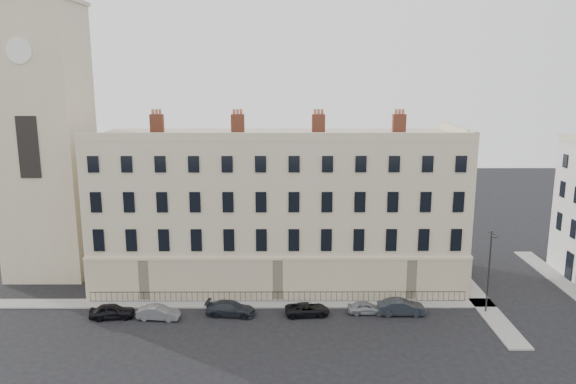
# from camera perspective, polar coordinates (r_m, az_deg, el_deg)

# --- Properties ---
(ground) EXTENTS (160.00, 160.00, 0.00)m
(ground) POSITION_cam_1_polar(r_m,az_deg,el_deg) (48.81, 6.13, -13.57)
(ground) COLOR black
(ground) RESTS_ON ground
(terrace) EXTENTS (36.22, 12.22, 17.00)m
(terrace) POSITION_cam_1_polar(r_m,az_deg,el_deg) (57.31, -0.95, -1.61)
(terrace) COLOR beige
(terrace) RESTS_ON ground
(church_tower) EXTENTS (8.00, 8.13, 44.00)m
(church_tower) POSITION_cam_1_polar(r_m,az_deg,el_deg) (62.84, -23.74, 8.89)
(church_tower) COLOR beige
(church_tower) RESTS_ON ground
(pavement_terrace) EXTENTS (48.00, 2.00, 0.12)m
(pavement_terrace) POSITION_cam_1_polar(r_m,az_deg,el_deg) (53.27, -5.44, -11.20)
(pavement_terrace) COLOR gray
(pavement_terrace) RESTS_ON ground
(pavement_east_return) EXTENTS (2.00, 24.00, 0.12)m
(pavement_east_return) POSITION_cam_1_polar(r_m,az_deg,el_deg) (58.73, 18.14, -9.51)
(pavement_east_return) COLOR gray
(pavement_east_return) RESTS_ON ground
(pavement_adjacent) EXTENTS (2.00, 20.00, 0.12)m
(pavement_adjacent) POSITION_cam_1_polar(r_m,az_deg,el_deg) (64.22, 26.17, -8.30)
(pavement_adjacent) COLOR gray
(pavement_adjacent) RESTS_ON ground
(railings) EXTENTS (35.00, 0.04, 0.96)m
(railings) POSITION_cam_1_polar(r_m,az_deg,el_deg) (53.24, -1.05, -10.59)
(railings) COLOR black
(railings) RESTS_ON ground
(car_a) EXTENTS (4.00, 2.05, 1.30)m
(car_a) POSITION_cam_1_polar(r_m,az_deg,el_deg) (52.34, -17.44, -11.47)
(car_a) COLOR black
(car_a) RESTS_ON ground
(car_b) EXTENTS (3.79, 1.62, 1.21)m
(car_b) POSITION_cam_1_polar(r_m,az_deg,el_deg) (51.10, -13.01, -11.85)
(car_b) COLOR slate
(car_b) RESTS_ON ground
(car_c) EXTENTS (4.56, 2.30, 1.27)m
(car_c) POSITION_cam_1_polar(r_m,az_deg,el_deg) (50.85, -5.85, -11.68)
(car_c) COLOR #21262C
(car_c) RESTS_ON ground
(car_d) EXTENTS (4.10, 2.20, 1.09)m
(car_d) POSITION_cam_1_polar(r_m,az_deg,el_deg) (50.65, 1.98, -11.83)
(car_d) COLOR black
(car_d) RESTS_ON ground
(car_e) EXTENTS (3.31, 1.37, 1.12)m
(car_e) POSITION_cam_1_polar(r_m,az_deg,el_deg) (51.40, 7.94, -11.56)
(car_e) COLOR gray
(car_e) RESTS_ON ground
(car_f) EXTENTS (4.18, 1.46, 1.38)m
(car_f) POSITION_cam_1_polar(r_m,az_deg,el_deg) (51.69, 11.43, -11.39)
(car_f) COLOR #22282E
(car_f) RESTS_ON ground
(streetlamp) EXTENTS (0.51, 1.62, 7.59)m
(streetlamp) POSITION_cam_1_polar(r_m,az_deg,el_deg) (52.76, 19.76, -7.30)
(streetlamp) COLOR #2D2E32
(streetlamp) RESTS_ON ground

